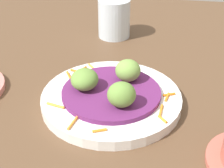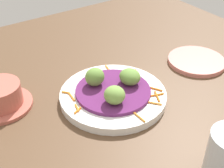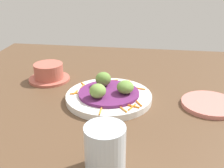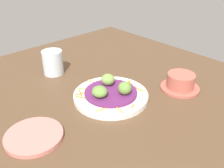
{
  "view_description": "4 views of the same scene",
  "coord_description": "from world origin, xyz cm",
  "px_view_note": "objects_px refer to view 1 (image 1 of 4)",
  "views": [
    {
      "loc": [
        9.05,
        -49.52,
        35.44
      ],
      "look_at": [
        1.94,
        -3.95,
        6.46
      ],
      "focal_mm": 53.97,
      "sensor_mm": 36.0,
      "label": 1
    },
    {
      "loc": [
        33.47,
        43.1,
        45.28
      ],
      "look_at": [
        1.66,
        -3.5,
        5.81
      ],
      "focal_mm": 50.54,
      "sensor_mm": 36.0,
      "label": 2
    },
    {
      "loc": [
        -9.31,
        65.83,
        37.38
      ],
      "look_at": [
        0.92,
        -3.91,
        6.58
      ],
      "focal_mm": 45.12,
      "sensor_mm": 36.0,
      "label": 3
    },
    {
      "loc": [
        -45.01,
        -53.93,
        45.92
      ],
      "look_at": [
        2.76,
        -2.44,
        6.62
      ],
      "focal_mm": 40.97,
      "sensor_mm": 36.0,
      "label": 4
    }
  ],
  "objects_px": {
    "guac_scoop_center": "(85,79)",
    "guac_scoop_left": "(128,70)",
    "main_plate": "(111,99)",
    "water_glass": "(114,18)",
    "guac_scoop_right": "(122,95)"
  },
  "relations": [
    {
      "from": "guac_scoop_center",
      "to": "guac_scoop_right",
      "type": "distance_m",
      "value": 0.08
    },
    {
      "from": "guac_scoop_right",
      "to": "water_glass",
      "type": "relative_size",
      "value": 0.5
    },
    {
      "from": "main_plate",
      "to": "water_glass",
      "type": "height_order",
      "value": "water_glass"
    },
    {
      "from": "guac_scoop_left",
      "to": "guac_scoop_center",
      "type": "relative_size",
      "value": 0.9
    },
    {
      "from": "guac_scoop_center",
      "to": "guac_scoop_right",
      "type": "height_order",
      "value": "guac_scoop_right"
    },
    {
      "from": "guac_scoop_left",
      "to": "water_glass",
      "type": "height_order",
      "value": "water_glass"
    },
    {
      "from": "guac_scoop_center",
      "to": "guac_scoop_right",
      "type": "bearing_deg",
      "value": -30.66
    },
    {
      "from": "guac_scoop_left",
      "to": "guac_scoop_center",
      "type": "height_order",
      "value": "guac_scoop_left"
    },
    {
      "from": "guac_scoop_center",
      "to": "main_plate",
      "type": "bearing_deg",
      "value": -0.66
    },
    {
      "from": "main_plate",
      "to": "guac_scoop_center",
      "type": "xyz_separation_m",
      "value": [
        -0.05,
        0.0,
        0.03
      ]
    },
    {
      "from": "guac_scoop_right",
      "to": "guac_scoop_left",
      "type": "bearing_deg",
      "value": 89.34
    },
    {
      "from": "guac_scoop_left",
      "to": "guac_scoop_right",
      "type": "relative_size",
      "value": 1.0
    },
    {
      "from": "guac_scoop_right",
      "to": "water_glass",
      "type": "height_order",
      "value": "water_glass"
    },
    {
      "from": "guac_scoop_center",
      "to": "guac_scoop_left",
      "type": "bearing_deg",
      "value": 29.34
    },
    {
      "from": "guac_scoop_right",
      "to": "guac_scoop_center",
      "type": "bearing_deg",
      "value": 149.34
    }
  ]
}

